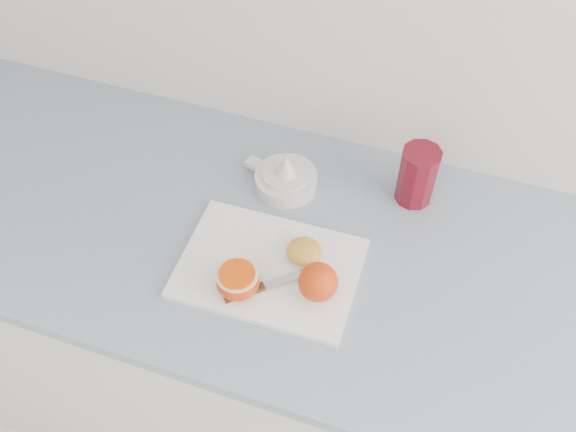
{
  "coord_description": "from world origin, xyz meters",
  "views": [
    {
      "loc": [
        0.27,
        1.0,
        1.87
      ],
      "look_at": [
        0.02,
        1.7,
        0.96
      ],
      "focal_mm": 40.0,
      "sensor_mm": 36.0,
      "label": 1
    }
  ],
  "objects_px": {
    "citrus_juicer": "(285,178)",
    "red_tumbler": "(417,177)",
    "cutting_board": "(269,268)",
    "half_orange": "(238,281)",
    "counter": "(333,363)"
  },
  "relations": [
    {
      "from": "citrus_juicer",
      "to": "cutting_board",
      "type": "bearing_deg",
      "value": -78.92
    },
    {
      "from": "red_tumbler",
      "to": "cutting_board",
      "type": "bearing_deg",
      "value": -128.95
    },
    {
      "from": "citrus_juicer",
      "to": "red_tumbler",
      "type": "relative_size",
      "value": 1.27
    },
    {
      "from": "half_orange",
      "to": "citrus_juicer",
      "type": "bearing_deg",
      "value": 91.23
    },
    {
      "from": "counter",
      "to": "half_orange",
      "type": "relative_size",
      "value": 30.75
    },
    {
      "from": "counter",
      "to": "citrus_juicer",
      "type": "xyz_separation_m",
      "value": [
        -0.17,
        0.13,
        0.47
      ]
    },
    {
      "from": "cutting_board",
      "to": "citrus_juicer",
      "type": "distance_m",
      "value": 0.21
    },
    {
      "from": "counter",
      "to": "red_tumbler",
      "type": "xyz_separation_m",
      "value": [
        0.09,
        0.19,
        0.5
      ]
    },
    {
      "from": "cutting_board",
      "to": "half_orange",
      "type": "bearing_deg",
      "value": -119.12
    },
    {
      "from": "red_tumbler",
      "to": "citrus_juicer",
      "type": "bearing_deg",
      "value": -167.77
    },
    {
      "from": "half_orange",
      "to": "citrus_juicer",
      "type": "relative_size",
      "value": 0.48
    },
    {
      "from": "cutting_board",
      "to": "half_orange",
      "type": "xyz_separation_m",
      "value": [
        -0.04,
        -0.06,
        0.03
      ]
    },
    {
      "from": "citrus_juicer",
      "to": "red_tumbler",
      "type": "height_order",
      "value": "red_tumbler"
    },
    {
      "from": "cutting_board",
      "to": "red_tumbler",
      "type": "height_order",
      "value": "red_tumbler"
    },
    {
      "from": "half_orange",
      "to": "citrus_juicer",
      "type": "distance_m",
      "value": 0.27
    }
  ]
}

